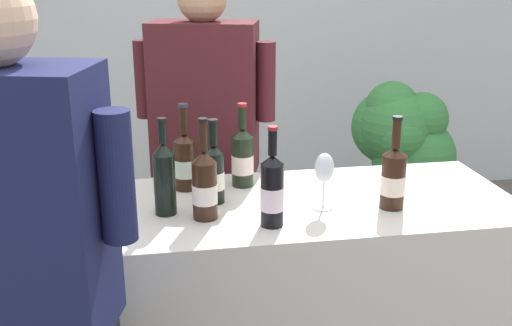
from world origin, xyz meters
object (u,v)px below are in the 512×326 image
wine_glass (324,170)px  potted_shrub (402,143)px  wine_bottle_7 (214,173)px  wine_bottle_9 (272,190)px  wine_bottle_4 (4,197)px  person_server (207,182)px  wine_bottle_1 (93,163)px  wine_bottle_6 (65,185)px  wine_bottle_2 (205,185)px  wine_bottle_3 (393,177)px  wine_bottle_5 (185,161)px  wine_bottle_0 (49,167)px  wine_bottle_10 (164,177)px  wine_bottle_8 (244,157)px

wine_glass → potted_shrub: bearing=58.1°
wine_bottle_7 → wine_bottle_9: wine_bottle_9 is taller
wine_bottle_4 → potted_shrub: bearing=37.8°
person_server → wine_bottle_4: bearing=-133.4°
wine_bottle_1 → wine_bottle_6: (-0.06, -0.24, 0.01)m
wine_bottle_7 → wine_bottle_9: (0.16, -0.23, 0.01)m
wine_bottle_2 → wine_glass: wine_bottle_2 is taller
wine_bottle_9 → wine_bottle_4: bearing=174.8°
wine_bottle_3 → wine_bottle_5: 0.75m
wine_bottle_0 → wine_bottle_9: size_ratio=1.01×
wine_bottle_10 → potted_shrub: wine_bottle_10 is taller
wine_bottle_3 → wine_bottle_6: wine_bottle_6 is taller
wine_bottle_10 → wine_glass: size_ratio=1.66×
wine_bottle_0 → wine_bottle_7: wine_bottle_0 is taller
wine_bottle_5 → potted_shrub: wine_bottle_5 is taller
wine_bottle_4 → potted_shrub: size_ratio=0.30×
wine_bottle_4 → potted_shrub: (1.93, 1.50, -0.36)m
wine_bottle_5 → wine_bottle_8: wine_bottle_5 is taller
wine_bottle_3 → wine_bottle_10: (-0.77, 0.08, 0.02)m
wine_bottle_4 → wine_bottle_10: (0.49, 0.08, 0.01)m
wine_bottle_2 → potted_shrub: 2.01m
wine_bottle_9 → potted_shrub: size_ratio=0.29×
wine_bottle_10 → wine_bottle_1: bearing=140.0°
wine_bottle_1 → potted_shrub: size_ratio=0.32×
wine_bottle_4 → wine_glass: 1.02m
wine_bottle_1 → person_server: person_server is taller
wine_bottle_8 → wine_bottle_9: 0.38m
wine_bottle_8 → wine_bottle_4: bearing=-158.9°
wine_bottle_5 → wine_bottle_10: bearing=-109.7°
wine_bottle_6 → wine_bottle_10: wine_bottle_6 is taller
wine_bottle_3 → wine_bottle_10: bearing=174.3°
person_server → potted_shrub: 1.48m
wine_bottle_0 → wine_bottle_2: 0.59m
person_server → wine_glass: bearing=-63.8°
wine_bottle_0 → wine_glass: size_ratio=1.67×
wine_bottle_4 → wine_bottle_6: 0.18m
wine_bottle_1 → wine_glass: 0.82m
wine_bottle_7 → wine_bottle_10: size_ratio=0.91×
wine_bottle_1 → wine_bottle_5: (0.33, 0.02, -0.01)m
wine_bottle_8 → potted_shrub: bearing=46.2°
wine_bottle_1 → wine_bottle_10: (0.25, -0.21, 0.01)m
wine_glass → wine_bottle_10: bearing=175.1°
wine_bottle_2 → potted_shrub: bearing=48.3°
wine_bottle_1 → person_server: (0.44, 0.43, -0.25)m
wine_bottle_2 → wine_glass: (0.40, 0.01, 0.02)m
wine_bottle_7 → wine_bottle_8: size_ratio=0.95×
wine_bottle_6 → wine_bottle_5: bearing=33.0°
wine_bottle_3 → wine_bottle_4: size_ratio=0.95×
wine_bottle_7 → wine_bottle_10: (-0.17, -0.07, 0.02)m
wine_bottle_6 → wine_bottle_10: bearing=5.6°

